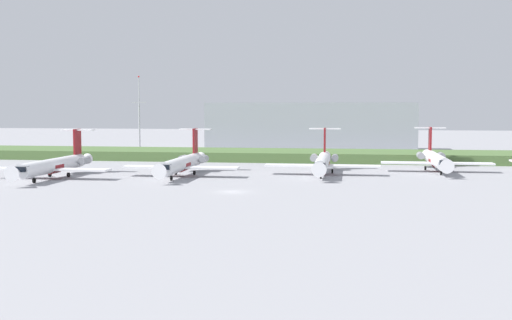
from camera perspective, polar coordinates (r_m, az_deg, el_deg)
ground_plane at (r=130.48m, az=0.30°, el=-1.15°), size 500.00×500.00×0.00m
grass_berm at (r=162.11m, az=1.90°, el=0.44°), size 320.00×20.00×2.37m
regional_jet_second at (r=126.28m, az=-17.70°, el=-0.42°), size 22.81×31.00×9.00m
regional_jet_third at (r=124.92m, az=-6.63°, el=-0.27°), size 22.81×31.00×9.00m
regional_jet_fourth at (r=127.94m, az=6.03°, el=-0.15°), size 22.81×31.00×9.00m
regional_jet_fifth at (r=138.41m, az=15.90°, el=0.07°), size 22.81×31.00×9.00m
antenna_mast at (r=192.45m, az=-10.47°, el=3.51°), size 4.40×0.50×22.76m
distant_hangar at (r=195.73m, az=5.02°, el=2.99°), size 61.52×26.43×14.79m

